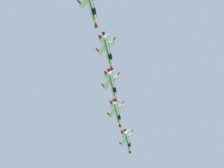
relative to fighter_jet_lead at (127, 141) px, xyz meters
The scene contains 5 objects.
fighter_jet_lead is the anchor object (origin of this frame).
fighter_jet_left_wing 19.06m from the fighter_jet_lead, 89.36° to the right, with size 7.92×15.97×7.17m.
fighter_jet_right_wing 35.38m from the fighter_jet_lead, 85.28° to the right, with size 7.74×15.97×7.35m.
fighter_jet_left_outer 51.51m from the fighter_jet_lead, 83.43° to the right, with size 7.52×15.97×7.56m.
fighter_jet_right_outer 68.70m from the fighter_jet_lead, 85.61° to the right, with size 7.80×15.97×7.30m.
Camera 1 is at (0.69, -7.04, 2.00)m, focal length 42.46 mm.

